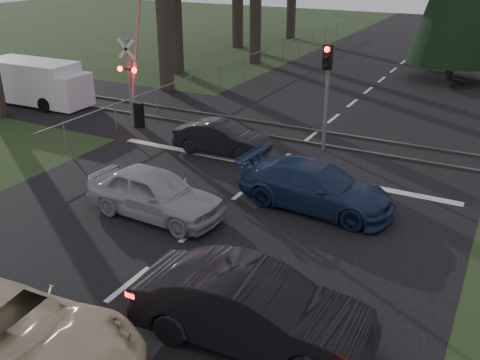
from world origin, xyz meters
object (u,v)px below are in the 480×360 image
Objects in this scene: crossing_signal at (134,81)px; dark_car_far at (222,138)px; traffic_signal_center at (327,80)px; blue_sedan at (316,186)px; silver_car at (155,193)px; white_van at (39,83)px; dark_hatchback at (253,309)px.

crossing_signal is 1.89× the size of dark_car_far.
blue_sedan is at bearing -72.96° from traffic_signal_center.
silver_car reaches higher than dark_car_far.
dark_hatchback is at bearing -33.61° from white_van.
crossing_signal is 8.36m from traffic_signal_center.
white_van is (-14.88, -0.15, -1.71)m from traffic_signal_center.
crossing_signal is 1.45× the size of blue_sedan.
blue_sedan is at bearing -122.92° from dark_car_far.
dark_hatchback is 6.16m from silver_car.
dark_car_far is 0.66× the size of white_van.
dark_hatchback is at bearing -150.38° from dark_car_far.
white_van is (-6.60, 0.74, -0.97)m from crossing_signal.
dark_hatchback is 10.78m from dark_car_far.
blue_sedan is 0.86× the size of white_van.
dark_hatchback is 1.30× the size of dark_car_far.
blue_sedan is at bearing 4.99° from dark_hatchback.
crossing_signal reaches higher than white_van.
silver_car is at bearing -31.99° from white_van.
white_van is (-17.36, 10.93, 0.30)m from dark_hatchback.
crossing_signal is 8.85m from silver_car.
dark_hatchback is (10.76, -10.19, -1.26)m from crossing_signal.
white_van is at bearing 78.32° from blue_sedan.
traffic_signal_center reaches higher than white_van.
traffic_signal_center is 8.14m from silver_car.
silver_car is at bearing 49.82° from dark_hatchback.
dark_hatchback reaches higher than silver_car.
crossing_signal is 5.26m from dark_car_far.
traffic_signal_center is 0.86× the size of blue_sedan.
white_van is at bearing -179.41° from traffic_signal_center.
white_van reaches higher than dark_hatchback.
dark_car_far is (-0.84, 5.45, -0.12)m from silver_car.
traffic_signal_center is at bearing 8.42° from dark_hatchback.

